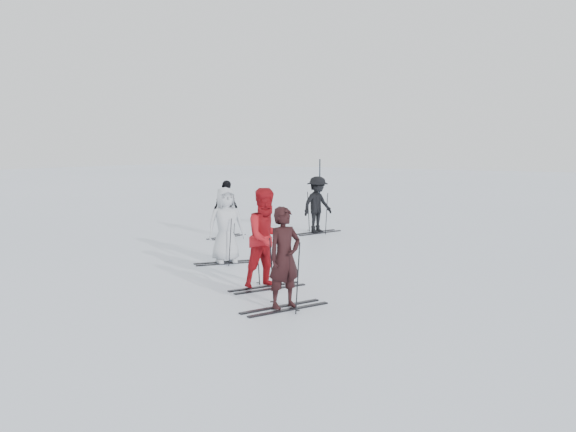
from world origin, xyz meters
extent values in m
plane|color=silver|center=(0.00, 0.00, 0.00)|extent=(120.00, 120.00, 0.00)
imported|color=black|center=(2.95, -3.79, 0.88)|extent=(0.63, 0.75, 1.75)
imported|color=#AA131A|center=(1.80, -2.63, 0.98)|extent=(1.08, 1.18, 1.97)
imported|color=#B7BCC2|center=(-0.57, -0.89, 0.90)|extent=(0.99, 1.05, 1.81)
imported|color=black|center=(-3.27, 2.61, 0.86)|extent=(0.48, 1.04, 1.73)
imported|color=black|center=(-1.36, 4.93, 0.90)|extent=(0.96, 1.30, 1.80)
cylinder|color=black|center=(-3.69, 9.23, 1.14)|extent=(0.07, 0.07, 2.28)
camera|label=1|loc=(8.80, -12.96, 2.82)|focal=40.00mm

